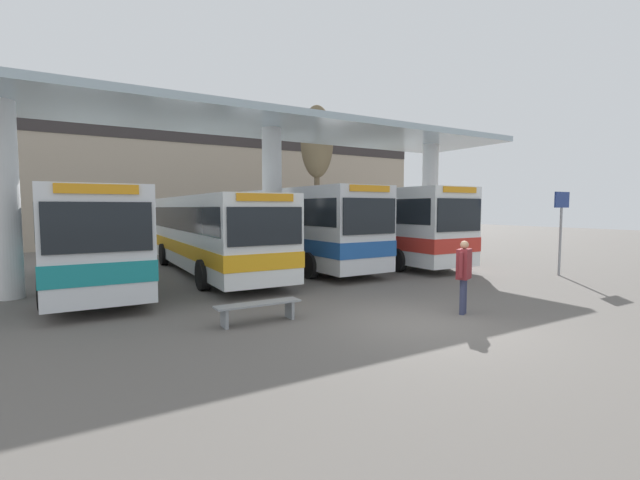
{
  "coord_description": "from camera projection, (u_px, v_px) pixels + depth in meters",
  "views": [
    {
      "loc": [
        -6.76,
        -7.02,
        2.6
      ],
      "look_at": [
        0.0,
        4.36,
        1.6
      ],
      "focal_mm": 24.0,
      "sensor_mm": 36.0,
      "label": 1
    }
  ],
  "objects": [
    {
      "name": "poplar_tree_behind_left",
      "position": [
        317.0,
        144.0,
        26.6
      ],
      "size": [
        2.04,
        2.04,
        8.95
      ],
      "color": "brown",
      "rests_on": "ground_plane"
    },
    {
      "name": "transit_bus_center_bay",
      "position": [
        209.0,
        230.0,
        17.1
      ],
      "size": [
        2.84,
        11.81,
        3.03
      ],
      "rotation": [
        0.0,
        0.0,
        3.13
      ],
      "color": "white",
      "rests_on": "ground_plane"
    },
    {
      "name": "info_sign_platform",
      "position": [
        561.0,
        216.0,
        16.32
      ],
      "size": [
        0.9,
        0.09,
        3.21
      ],
      "color": "gray",
      "rests_on": "ground_plane"
    },
    {
      "name": "waiting_bench_near_pillar",
      "position": [
        258.0,
        308.0,
        9.65
      ],
      "size": [
        1.97,
        0.44,
        0.46
      ],
      "color": "gray",
      "rests_on": "ground_plane"
    },
    {
      "name": "transit_bus_right_bay",
      "position": [
        296.0,
        224.0,
        18.84
      ],
      "size": [
        2.86,
        10.38,
        3.39
      ],
      "rotation": [
        0.0,
        0.0,
        3.17
      ],
      "color": "silver",
      "rests_on": "ground_plane"
    },
    {
      "name": "pedestrian_waiting",
      "position": [
        464.0,
        270.0,
        10.39
      ],
      "size": [
        0.64,
        0.44,
        1.8
      ],
      "rotation": [
        0.0,
        0.0,
        0.45
      ],
      "color": "#333856",
      "rests_on": "ground_plane"
    },
    {
      "name": "transit_bus_far_right_bay",
      "position": [
        373.0,
        222.0,
        20.72
      ],
      "size": [
        2.85,
        10.83,
        3.41
      ],
      "rotation": [
        0.0,
        0.0,
        3.13
      ],
      "color": "white",
      "rests_on": "ground_plane"
    },
    {
      "name": "station_canopy",
      "position": [
        272.0,
        145.0,
        16.08
      ],
      "size": [
        21.47,
        5.16,
        5.83
      ],
      "color": "silver",
      "rests_on": "ground_plane"
    },
    {
      "name": "townhouse_backdrop",
      "position": [
        179.0,
        167.0,
        29.16
      ],
      "size": [
        40.0,
        0.58,
        9.23
      ],
      "color": "tan",
      "rests_on": "ground_plane"
    },
    {
      "name": "transit_bus_left_bay",
      "position": [
        92.0,
        233.0,
        14.09
      ],
      "size": [
        2.8,
        10.5,
        3.16
      ],
      "rotation": [
        0.0,
        0.0,
        3.13
      ],
      "color": "silver",
      "rests_on": "ground_plane"
    },
    {
      "name": "ground_plane",
      "position": [
        418.0,
        323.0,
        9.66
      ],
      "size": [
        100.0,
        100.0,
        0.0
      ],
      "primitive_type": "plane",
      "color": "#605B56"
    }
  ]
}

